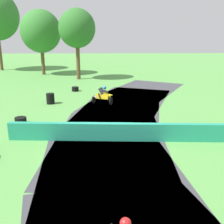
{
  "coord_description": "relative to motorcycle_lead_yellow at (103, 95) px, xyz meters",
  "views": [
    {
      "loc": [
        -0.22,
        -12.47,
        5.18
      ],
      "look_at": [
        0.23,
        1.95,
        0.9
      ],
      "focal_mm": 42.79,
      "sensor_mm": 36.0,
      "label": 1
    }
  ],
  "objects": [
    {
      "name": "ground_plane",
      "position": [
        0.26,
        -7.17,
        -0.66
      ],
      "size": [
        120.0,
        120.0,
        0.0
      ],
      "primitive_type": "plane",
      "color": "#569947"
    },
    {
      "name": "track_asphalt",
      "position": [
        1.57,
        -7.25,
        -0.65
      ],
      "size": [
        11.27,
        35.87,
        0.01
      ],
      "color": "#3D3D42",
      "rests_on": "ground"
    },
    {
      "name": "motorcycle_lead_yellow",
      "position": [
        0.0,
        0.0,
        0.0
      ],
      "size": [
        1.71,
        1.2,
        1.43
      ],
      "color": "black",
      "rests_on": "ground"
    },
    {
      "name": "tire_stack_near",
      "position": [
        -2.62,
        4.75,
        -0.46
      ],
      "size": [
        0.63,
        0.63,
        0.4
      ],
      "color": "black",
      "rests_on": "ground"
    },
    {
      "name": "tire_stack_mid_a",
      "position": [
        -4.03,
        0.2,
        -0.26
      ],
      "size": [
        0.61,
        0.61,
        0.8
      ],
      "color": "black",
      "rests_on": "ground"
    },
    {
      "name": "tire_stack_mid_b",
      "position": [
        -4.91,
        -4.49,
        -0.46
      ],
      "size": [
        0.68,
        0.68,
        0.4
      ],
      "color": "black",
      "rests_on": "ground"
    },
    {
      "name": "tree_far_right",
      "position": [
        -2.9,
        11.51,
        5.0
      ],
      "size": [
        4.1,
        4.1,
        7.85
      ],
      "color": "brown",
      "rests_on": "ground"
    },
    {
      "name": "tree_mid_rise",
      "position": [
        -7.77,
        15.31,
        4.72
      ],
      "size": [
        5.01,
        5.01,
        8.02
      ],
      "color": "brown",
      "rests_on": "ground"
    }
  ]
}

